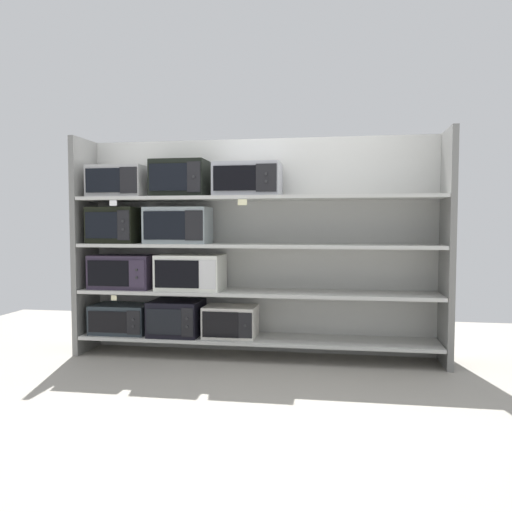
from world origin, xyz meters
name	(u,v)px	position (x,y,z in m)	size (l,w,h in m)	color
ground	(233,395)	(0.00, -1.00, -0.01)	(7.12, 6.00, 0.02)	gray
back_panel	(260,246)	(0.00, 0.25, 0.97)	(3.32, 0.04, 1.94)	#B2B2AD
upright_left	(85,246)	(-1.59, 0.00, 0.97)	(0.05, 0.45, 1.94)	slate
upright_right	(447,248)	(1.59, 0.00, 0.97)	(0.05, 0.45, 1.94)	slate
shelf_0	(256,339)	(0.00, 0.00, 0.16)	(3.12, 0.45, 0.03)	beige
microwave_0	(122,319)	(-1.25, 0.00, 0.31)	(0.51, 0.37, 0.26)	#273037
microwave_1	(177,318)	(-0.72, 0.00, 0.33)	(0.44, 0.44, 0.31)	black
microwave_2	(231,321)	(-0.23, 0.00, 0.31)	(0.46, 0.35, 0.27)	silver
shelf_1	(256,293)	(0.00, 0.00, 0.57)	(3.12, 0.45, 0.03)	beige
microwave_3	(124,272)	(-1.22, 0.00, 0.74)	(0.56, 0.36, 0.30)	#31273A
microwave_4	(191,272)	(-0.59, 0.00, 0.74)	(0.57, 0.40, 0.31)	white
price_tag_0	(114,298)	(-1.21, -0.23, 0.53)	(0.05, 0.00, 0.04)	beige
shelf_2	(256,246)	(0.00, 0.00, 0.98)	(3.12, 0.45, 0.03)	beige
microwave_5	(116,225)	(-1.29, 0.00, 1.16)	(0.43, 0.39, 0.32)	black
microwave_6	(178,225)	(-0.70, 0.00, 1.16)	(0.56, 0.33, 0.32)	#98A5A9
shelf_3	(256,198)	(0.00, 0.00, 1.39)	(3.12, 0.45, 0.03)	beige
microwave_7	(119,182)	(-1.25, 0.00, 1.55)	(0.50, 0.35, 0.28)	#A5A4A4
microwave_8	(180,179)	(-0.68, 0.00, 1.57)	(0.48, 0.35, 0.32)	black
microwave_9	(248,180)	(-0.07, 0.00, 1.55)	(0.57, 0.38, 0.29)	#989AA1
price_tag_1	(113,203)	(-1.21, -0.23, 1.35)	(0.07, 0.00, 0.05)	white
price_tag_2	(242,202)	(-0.08, -0.23, 1.35)	(0.08, 0.00, 0.05)	beige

